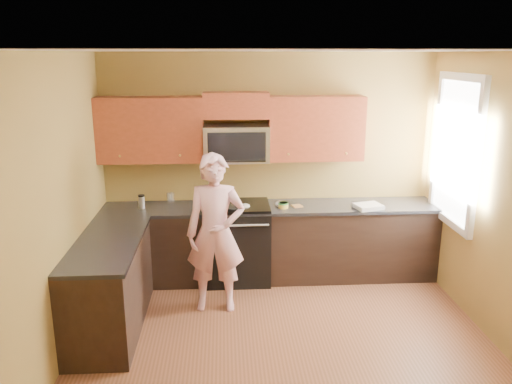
{
  "coord_description": "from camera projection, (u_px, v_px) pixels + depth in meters",
  "views": [
    {
      "loc": [
        -0.54,
        -4.17,
        2.68
      ],
      "look_at": [
        -0.2,
        1.3,
        1.2
      ],
      "focal_mm": 36.11,
      "sensor_mm": 36.0,
      "label": 1
    }
  ],
  "objects": [
    {
      "name": "cabinet_back_run",
      "position": [
        270.0,
        243.0,
        6.27
      ],
      "size": [
        4.0,
        0.6,
        0.88
      ],
      "primitive_type": "cube",
      "color": "black",
      "rests_on": "floor"
    },
    {
      "name": "toast_slice",
      "position": [
        297.0,
        206.0,
        6.1
      ],
      "size": [
        0.14,
        0.14,
        0.01
      ],
      "primitive_type": "cube",
      "rotation": [
        0.0,
        0.0,
        0.33
      ],
      "color": "#B27F47",
      "rests_on": "countertop_back"
    },
    {
      "name": "upper_cab_over_mw",
      "position": [
        236.0,
        105.0,
        5.94
      ],
      "size": [
        0.76,
        0.33,
        0.3
      ],
      "primitive_type": "cube",
      "color": "brown",
      "rests_on": "wall_back"
    },
    {
      "name": "upper_cab_left",
      "position": [
        152.0,
        161.0,
        6.05
      ],
      "size": [
        1.22,
        0.33,
        0.75
      ],
      "primitive_type": null,
      "color": "brown",
      "rests_on": "wall_back"
    },
    {
      "name": "travel_mug",
      "position": [
        142.0,
        208.0,
        6.04
      ],
      "size": [
        0.08,
        0.08,
        0.16
      ],
      "primitive_type": null,
      "rotation": [
        0.0,
        0.0,
        -0.03
      ],
      "color": "silver",
      "rests_on": "countertop_back"
    },
    {
      "name": "butter_tub",
      "position": [
        283.0,
        208.0,
        6.05
      ],
      "size": [
        0.15,
        0.15,
        0.09
      ],
      "primitive_type": null,
      "rotation": [
        0.0,
        0.0,
        0.34
      ],
      "color": "yellow",
      "rests_on": "countertop_back"
    },
    {
      "name": "floor",
      "position": [
        286.0,
        354.0,
        4.75
      ],
      "size": [
        4.0,
        4.0,
        0.0
      ],
      "primitive_type": "plane",
      "color": "brown",
      "rests_on": "ground"
    },
    {
      "name": "ceiling",
      "position": [
        292.0,
        51.0,
        4.04
      ],
      "size": [
        4.0,
        4.0,
        0.0
      ],
      "primitive_type": "plane",
      "rotation": [
        3.14,
        0.0,
        0.0
      ],
      "color": "white",
      "rests_on": "ground"
    },
    {
      "name": "napkin_a",
      "position": [
        245.0,
        206.0,
        6.01
      ],
      "size": [
        0.13,
        0.14,
        0.06
      ],
      "primitive_type": "ellipsoid",
      "rotation": [
        0.0,
        0.0,
        -0.19
      ],
      "color": "silver",
      "rests_on": "countertop_back"
    },
    {
      "name": "window",
      "position": [
        456.0,
        151.0,
        5.59
      ],
      "size": [
        0.06,
        1.06,
        1.66
      ],
      "primitive_type": null,
      "color": "white",
      "rests_on": "wall_right"
    },
    {
      "name": "glass_b",
      "position": [
        170.0,
        198.0,
        6.25
      ],
      "size": [
        0.09,
        0.09,
        0.12
      ],
      "primitive_type": "cylinder",
      "rotation": [
        0.0,
        0.0,
        0.32
      ],
      "color": "silver",
      "rests_on": "countertop_back"
    },
    {
      "name": "dish_towel",
      "position": [
        368.0,
        206.0,
        6.03
      ],
      "size": [
        0.35,
        0.31,
        0.05
      ],
      "primitive_type": "cube",
      "rotation": [
        0.0,
        0.0,
        0.26
      ],
      "color": "white",
      "rests_on": "countertop_back"
    },
    {
      "name": "frying_pan",
      "position": [
        233.0,
        211.0,
        5.85
      ],
      "size": [
        0.38,
        0.49,
        0.06
      ],
      "primitive_type": null,
      "rotation": [
        0.0,
        0.0,
        0.35
      ],
      "color": "black",
      "rests_on": "stove"
    },
    {
      "name": "microwave",
      "position": [
        236.0,
        161.0,
        6.08
      ],
      "size": [
        0.76,
        0.4,
        0.42
      ],
      "primitive_type": null,
      "color": "silver",
      "rests_on": "wall_back"
    },
    {
      "name": "napkin_b",
      "position": [
        280.0,
        204.0,
        6.09
      ],
      "size": [
        0.13,
        0.14,
        0.07
      ],
      "primitive_type": "ellipsoid",
      "rotation": [
        0.0,
        0.0,
        0.09
      ],
      "color": "silver",
      "rests_on": "countertop_back"
    },
    {
      "name": "stove",
      "position": [
        238.0,
        242.0,
        6.21
      ],
      "size": [
        0.76,
        0.65,
        0.95
      ],
      "primitive_type": null,
      "color": "black",
      "rests_on": "floor"
    },
    {
      "name": "countertop_left",
      "position": [
        107.0,
        243.0,
        4.99
      ],
      "size": [
        0.62,
        1.6,
        0.04
      ],
      "primitive_type": "cube",
      "color": "black",
      "rests_on": "cabinet_left_run"
    },
    {
      "name": "glass_c",
      "position": [
        206.0,
        199.0,
        6.21
      ],
      "size": [
        0.08,
        0.08,
        0.12
      ],
      "primitive_type": "cylinder",
      "rotation": [
        0.0,
        0.0,
        -0.2
      ],
      "color": "silver",
      "rests_on": "countertop_back"
    },
    {
      "name": "wall_front",
      "position": [
        341.0,
        340.0,
        2.47
      ],
      "size": [
        4.0,
        0.0,
        4.0
      ],
      "primitive_type": "plane",
      "rotation": [
        -1.57,
        0.0,
        0.0
      ],
      "color": "olive",
      "rests_on": "ground"
    },
    {
      "name": "woman",
      "position": [
        216.0,
        233.0,
        5.4
      ],
      "size": [
        0.64,
        0.44,
        1.7
      ],
      "primitive_type": "imported",
      "rotation": [
        0.0,
        0.0,
        -0.05
      ],
      "color": "pink",
      "rests_on": "floor"
    },
    {
      "name": "countertop_back",
      "position": [
        271.0,
        207.0,
        6.14
      ],
      "size": [
        4.0,
        0.62,
        0.04
      ],
      "primitive_type": "cube",
      "color": "black",
      "rests_on": "cabinet_back_run"
    },
    {
      "name": "glass_a",
      "position": [
        172.0,
        198.0,
        6.26
      ],
      "size": [
        0.07,
        0.07,
        0.12
      ],
      "primitive_type": "cylinder",
      "rotation": [
        0.0,
        0.0,
        -0.01
      ],
      "color": "silver",
      "rests_on": "countertop_back"
    },
    {
      "name": "cabinet_left_run",
      "position": [
        110.0,
        287.0,
        5.11
      ],
      "size": [
        0.6,
        1.6,
        0.88
      ],
      "primitive_type": "cube",
      "color": "black",
      "rests_on": "floor"
    },
    {
      "name": "wall_left",
      "position": [
        50.0,
        219.0,
        4.27
      ],
      "size": [
        0.0,
        4.0,
        4.0
      ],
      "primitive_type": "plane",
      "rotation": [
        1.57,
        0.0,
        1.57
      ],
      "color": "olive",
      "rests_on": "ground"
    },
    {
      "name": "wall_back",
      "position": [
        269.0,
        165.0,
        6.32
      ],
      "size": [
        4.0,
        0.0,
        4.0
      ],
      "primitive_type": "plane",
      "rotation": [
        1.57,
        0.0,
        0.0
      ],
      "color": "olive",
      "rests_on": "ground"
    },
    {
      "name": "upper_cab_right",
      "position": [
        315.0,
        159.0,
        6.17
      ],
      "size": [
        1.12,
        0.33,
        0.75
      ],
      "primitive_type": null,
      "color": "brown",
      "rests_on": "wall_back"
    }
  ]
}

